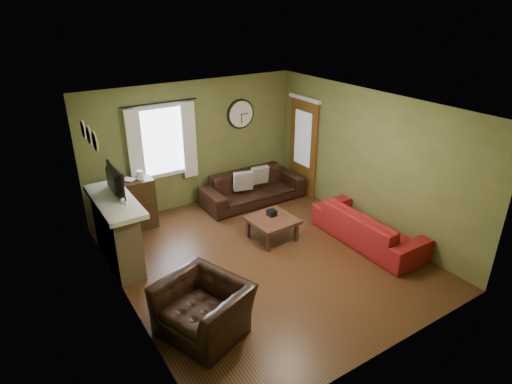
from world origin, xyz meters
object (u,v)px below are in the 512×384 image
coffee_table (272,229)px  sofa_red (368,226)px  bookshelf (133,206)px  sofa_brown (253,188)px  armchair (203,308)px

coffee_table → sofa_red: bearing=-36.3°
bookshelf → coffee_table: 2.65m
sofa_brown → armchair: (-2.67, -3.00, 0.03)m
bookshelf → armchair: size_ratio=0.90×
coffee_table → armchair: bearing=-145.0°
armchair → bookshelf: bearing=157.6°
sofa_brown → sofa_red: (0.83, -2.55, -0.01)m
sofa_red → coffee_table: size_ratio=2.74×
sofa_brown → armchair: bearing=-131.6°
bookshelf → sofa_red: bearing=-39.0°
bookshelf → sofa_red: bookshelf is taller
bookshelf → armchair: (-0.11, -3.19, -0.14)m
bookshelf → sofa_red: size_ratio=0.46×
sofa_red → sofa_brown: bearing=18.0°
bookshelf → sofa_red: (3.39, -2.74, -0.18)m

